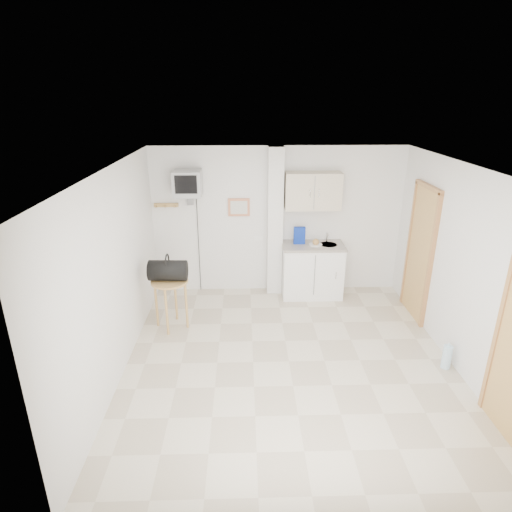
{
  "coord_description": "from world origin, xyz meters",
  "views": [
    {
      "loc": [
        -0.56,
        -4.7,
        3.27
      ],
      "look_at": [
        -0.41,
        0.6,
        1.25
      ],
      "focal_mm": 30.0,
      "sensor_mm": 36.0,
      "label": 1
    }
  ],
  "objects_px": {
    "water_bottle": "(447,357)",
    "duffel_bag": "(168,270)",
    "round_table": "(170,289)",
    "crt_television": "(188,184)"
  },
  "relations": [
    {
      "from": "water_bottle",
      "to": "duffel_bag",
      "type": "bearing_deg",
      "value": 162.5
    },
    {
      "from": "water_bottle",
      "to": "round_table",
      "type": "bearing_deg",
      "value": 162.68
    },
    {
      "from": "crt_television",
      "to": "round_table",
      "type": "height_order",
      "value": "crt_television"
    },
    {
      "from": "crt_television",
      "to": "water_bottle",
      "type": "height_order",
      "value": "crt_television"
    },
    {
      "from": "round_table",
      "to": "duffel_bag",
      "type": "bearing_deg",
      "value": 129.48
    },
    {
      "from": "duffel_bag",
      "to": "water_bottle",
      "type": "height_order",
      "value": "duffel_bag"
    },
    {
      "from": "duffel_bag",
      "to": "water_bottle",
      "type": "bearing_deg",
      "value": -15.11
    },
    {
      "from": "crt_television",
      "to": "duffel_bag",
      "type": "bearing_deg",
      "value": -101.48
    },
    {
      "from": "duffel_bag",
      "to": "water_bottle",
      "type": "xyz_separation_m",
      "value": [
        3.64,
        -1.15,
        -0.75
      ]
    },
    {
      "from": "crt_television",
      "to": "duffel_bag",
      "type": "height_order",
      "value": "crt_television"
    }
  ]
}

